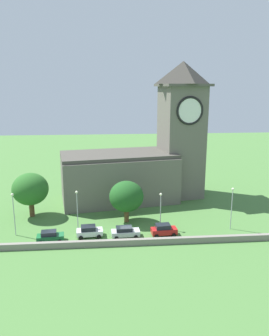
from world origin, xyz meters
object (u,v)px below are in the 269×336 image
Objects in this scene: tree_riverside_east at (126,196)px; car_white at (89,231)px; streetlamp_west_mid at (77,205)px; streetlamp_east_mid at (232,202)px; car_red at (164,230)px; streetlamp_west_end at (13,208)px; car_silver at (125,232)px; tree_by_tower at (30,189)px; car_green at (50,236)px; church at (145,157)px; streetlamp_central at (161,205)px.

car_white is at bearing -138.42° from tree_riverside_east.
streetlamp_west_mid is 0.99× the size of streetlamp_east_mid.
streetlamp_west_mid reaches higher than car_white.
tree_riverside_east reaches higher than car_white.
car_red is 0.58× the size of streetlamp_east_mid.
car_red is at bearing -5.13° from streetlamp_west_end.
streetlamp_west_mid reaches higher than car_silver.
tree_by_tower is at bearing 138.63° from car_white.
car_green is 1.01× the size of car_red.
car_silver is 0.62× the size of tree_riverside_east.
streetlamp_east_mid is 0.88× the size of tree_by_tower.
car_silver is 0.64× the size of streetlamp_west_mid.
streetlamp_west_end is (-23.42, 2.10, 3.70)m from car_red.
car_red is 25.03m from tree_by_tower.
church reaches higher than tree_by_tower.
tree_by_tower reaches higher than car_green.
streetlamp_west_mid is 1.14× the size of streetlamp_central.
tree_riverside_east reaches higher than car_green.
church is at bearing 22.01° from tree_by_tower.
streetlamp_west_mid is at bearing 178.52° from streetlamp_east_mid.
streetlamp_west_end is at bearing -143.35° from church.
streetlamp_central is at bearing 11.12° from car_green.
car_white is at bearing -120.70° from church.
tree_riverside_east is at bearing 41.58° from car_white.
tree_riverside_east is (6.20, 5.50, 3.72)m from car_white.
car_white is at bearing -41.10° from streetlamp_west_mid.
church is 14.19m from tree_riverside_east.
car_silver is at bearing -174.83° from streetlamp_east_mid.
streetlamp_west_mid is at bearing 163.38° from car_silver.
car_green is at bearing -168.88° from streetlamp_central.
tree_riverside_east is at bearing 165.13° from streetlamp_east_mid.
car_silver is (-5.22, -18.84, -7.95)m from church.
church is 7.45× the size of car_red.
streetlamp_west_end reaches higher than car_green.
tree_riverside_east is at bearing 29.49° from car_green.
church is 26.92m from car_green.
streetlamp_central is at bearing -32.05° from tree_riverside_east.
car_white is 14.99m from tree_by_tower.
streetlamp_east_mid reaches higher than streetlamp_central.
car_white is at bearing 176.94° from car_red.
car_white is at bearing -41.37° from tree_by_tower.
tree_by_tower is at bearing 148.38° from car_silver.
tree_by_tower is at bearing 165.94° from streetlamp_east_mid.
tree_riverside_east is at bearing 25.55° from streetlamp_west_mid.
tree_by_tower is (-16.40, 10.10, 4.28)m from car_silver.
car_red is 0.67× the size of streetlamp_central.
car_silver is 6.10m from car_red.
car_green is 18.13m from streetlamp_central.
streetlamp_west_end is at bearing 174.87° from car_red.
streetlamp_west_end is 23.32m from streetlamp_central.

